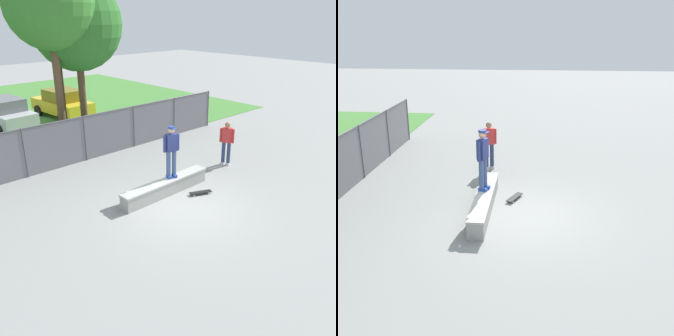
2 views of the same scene
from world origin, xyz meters
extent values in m
plane|color=gray|center=(0.00, 0.00, 0.00)|extent=(80.00, 80.00, 0.00)
cube|color=#999993|center=(0.27, 1.13, 0.23)|extent=(3.63, 0.46, 0.47)
cube|color=#ADADA8|center=(0.27, 1.13, 0.50)|extent=(3.67, 0.50, 0.06)
cube|color=#2647A5|center=(0.69, 1.14, 0.58)|extent=(0.18, 0.28, 0.10)
cube|color=#2647A5|center=(0.48, 1.21, 0.58)|extent=(0.18, 0.28, 0.10)
cylinder|color=#384C7A|center=(0.70, 1.17, 1.07)|extent=(0.15, 0.15, 0.88)
cylinder|color=#384C7A|center=(0.49, 1.24, 1.07)|extent=(0.15, 0.15, 0.88)
cube|color=navy|center=(0.59, 1.20, 1.81)|extent=(0.43, 0.32, 0.60)
cylinder|color=navy|center=(0.83, 1.13, 1.79)|extent=(0.10, 0.10, 0.58)
cylinder|color=navy|center=(0.35, 1.28, 1.79)|extent=(0.10, 0.10, 0.58)
sphere|color=tan|center=(0.59, 1.20, 2.24)|extent=(0.22, 0.22, 0.22)
cylinder|color=navy|center=(0.59, 1.20, 2.34)|extent=(0.23, 0.23, 0.06)
cube|color=navy|center=(0.55, 1.08, 2.31)|extent=(0.23, 0.17, 0.02)
cube|color=black|center=(1.14, 0.30, 0.08)|extent=(0.81, 0.51, 0.02)
cube|color=#B2B2B7|center=(0.89, 0.41, 0.06)|extent=(0.11, 0.15, 0.02)
cube|color=#B2B2B7|center=(1.39, 0.19, 0.06)|extent=(0.11, 0.15, 0.02)
cylinder|color=silver|center=(0.93, 0.49, 0.03)|extent=(0.06, 0.05, 0.05)
cylinder|color=silver|center=(0.86, 0.33, 0.03)|extent=(0.06, 0.05, 0.05)
cylinder|color=silver|center=(1.42, 0.27, 0.03)|extent=(0.06, 0.05, 0.05)
cylinder|color=silver|center=(1.36, 0.11, 0.03)|extent=(0.06, 0.05, 0.05)
cylinder|color=#4C4C51|center=(2.60, 5.84, 0.97)|extent=(0.07, 0.07, 1.94)
cylinder|color=#4C4C51|center=(5.21, 5.84, 0.97)|extent=(0.07, 0.07, 1.94)
cylinder|color=#4C4C51|center=(7.81, 5.84, 0.97)|extent=(0.07, 0.07, 1.94)
cube|color=beige|center=(3.93, 1.57, 0.05)|extent=(0.28, 0.21, 0.10)
cube|color=beige|center=(4.03, 1.37, 0.05)|extent=(0.28, 0.21, 0.10)
cylinder|color=navy|center=(3.90, 1.56, 0.54)|extent=(0.15, 0.15, 0.88)
cylinder|color=navy|center=(4.00, 1.36, 0.54)|extent=(0.15, 0.15, 0.88)
cube|color=red|center=(3.95, 1.46, 1.28)|extent=(0.36, 0.44, 0.60)
cylinder|color=red|center=(3.84, 1.68, 1.26)|extent=(0.10, 0.10, 0.58)
cylinder|color=red|center=(4.06, 1.23, 1.26)|extent=(0.10, 0.10, 0.58)
sphere|color=#9E7051|center=(3.95, 1.46, 1.71)|extent=(0.22, 0.22, 0.22)
camera|label=1|loc=(-7.61, -7.37, 5.84)|focal=39.66mm
camera|label=2|loc=(-10.54, -0.45, 5.20)|focal=43.24mm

